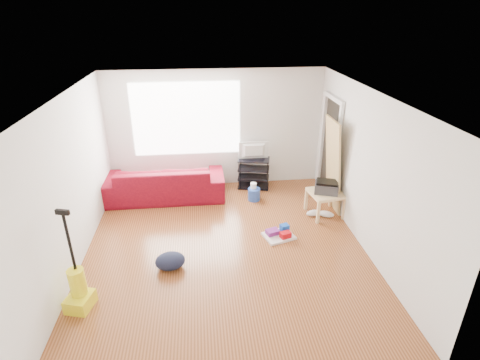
{
  "coord_description": "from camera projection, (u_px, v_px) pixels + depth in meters",
  "views": [
    {
      "loc": [
        -0.33,
        -5.09,
        3.62
      ],
      "look_at": [
        0.3,
        0.6,
        0.95
      ],
      "focal_mm": 28.0,
      "sensor_mm": 36.0,
      "label": 1
    }
  ],
  "objects": [
    {
      "name": "vacuum",
      "position": [
        78.0,
        290.0,
        4.86
      ],
      "size": [
        0.38,
        0.41,
        1.43
      ],
      "rotation": [
        0.0,
        0.0,
        -0.27
      ],
      "color": "yellow",
      "rests_on": "ground"
    },
    {
      "name": "tv_stand",
      "position": [
        254.0,
        173.0,
        8.08
      ],
      "size": [
        0.73,
        0.51,
        0.67
      ],
      "rotation": [
        0.0,
        0.0,
        -0.21
      ],
      "color": "black",
      "rests_on": "ground"
    },
    {
      "name": "toilet_paper",
      "position": [
        253.0,
        191.0,
        7.64
      ],
      "size": [
        0.12,
        0.12,
        0.11
      ],
      "primitive_type": "cylinder",
      "color": "white",
      "rests_on": "bucket"
    },
    {
      "name": "backpack",
      "position": [
        171.0,
        268.0,
        5.69
      ],
      "size": [
        0.5,
        0.42,
        0.25
      ],
      "primitive_type": "ellipsoid",
      "rotation": [
        0.0,
        0.0,
        0.14
      ],
      "color": "black",
      "rests_on": "ground"
    },
    {
      "name": "side_table",
      "position": [
        326.0,
        196.0,
        6.99
      ],
      "size": [
        0.66,
        0.66,
        0.47
      ],
      "rotation": [
        0.0,
        0.0,
        0.15
      ],
      "color": "#CEBA77",
      "rests_on": "ground"
    },
    {
      "name": "bucket",
      "position": [
        254.0,
        200.0,
        7.69
      ],
      "size": [
        0.26,
        0.26,
        0.25
      ],
      "primitive_type": "cylinder",
      "rotation": [
        0.0,
        0.0,
        -0.02
      ],
      "color": "#2447A6",
      "rests_on": "ground"
    },
    {
      "name": "tv",
      "position": [
        254.0,
        151.0,
        7.87
      ],
      "size": [
        0.63,
        0.08,
        0.36
      ],
      "primitive_type": "imported",
      "rotation": [
        0.0,
        0.0,
        3.14
      ],
      "color": "black",
      "rests_on": "tv_stand"
    },
    {
      "name": "door_panel",
      "position": [
        328.0,
        207.0,
        7.42
      ],
      "size": [
        0.22,
        0.72,
        1.78
      ],
      "primitive_type": "cube",
      "rotation": [
        0.0,
        -0.1,
        0.0
      ],
      "color": "#A98159",
      "rests_on": "ground"
    },
    {
      "name": "printer",
      "position": [
        327.0,
        187.0,
        6.91
      ],
      "size": [
        0.51,
        0.45,
        0.22
      ],
      "rotation": [
        0.0,
        0.0,
        -0.35
      ],
      "color": "#313035",
      "rests_on": "side_table"
    },
    {
      "name": "sneakers",
      "position": [
        320.0,
        214.0,
        7.06
      ],
      "size": [
        0.53,
        0.27,
        0.12
      ],
      "rotation": [
        0.0,
        0.0,
        -0.31
      ],
      "color": "white",
      "rests_on": "ground"
    },
    {
      "name": "room",
      "position": [
        228.0,
        175.0,
        5.76
      ],
      "size": [
        4.51,
        5.01,
        2.51
      ],
      "color": "brown",
      "rests_on": "ground"
    },
    {
      "name": "sofa",
      "position": [
        166.0,
        197.0,
        7.8
      ],
      "size": [
        2.42,
        0.95,
        0.71
      ],
      "primitive_type": "imported",
      "rotation": [
        0.0,
        0.0,
        3.14
      ],
      "color": "#4B0414",
      "rests_on": "ground"
    },
    {
      "name": "cleaning_tray",
      "position": [
        279.0,
        234.0,
        6.44
      ],
      "size": [
        0.59,
        0.52,
        0.18
      ],
      "rotation": [
        0.0,
        0.0,
        0.3
      ],
      "color": "silver",
      "rests_on": "ground"
    }
  ]
}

